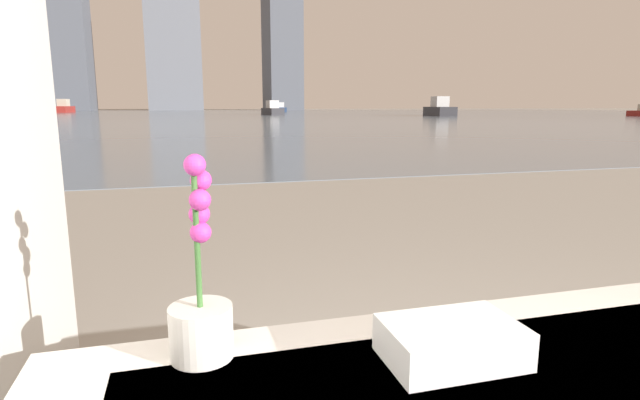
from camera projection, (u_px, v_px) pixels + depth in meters
potted_orchid at (201, 308)px, 1.03m from camera, size 0.13×0.13×0.43m
towel_stack at (451, 342)px, 1.03m from camera, size 0.28×0.18×0.08m
harbor_water at (186, 115)px, 59.08m from camera, size 180.00×110.00×0.01m
harbor_boat_1 at (272, 110)px, 57.02m from camera, size 1.98×4.50×1.63m
harbor_boat_2 at (280, 108)px, 84.20m from camera, size 1.49×4.20×1.57m
harbor_boat_3 at (64, 108)px, 76.00m from camera, size 2.24×5.52×2.02m
harbor_boat_4 at (440, 109)px, 51.60m from camera, size 2.62×5.51×1.98m
skyline_tower_1 at (61, 44)px, 103.35m from camera, size 10.80×10.16×27.12m
skyline_tower_2 at (174, 56)px, 109.55m from camera, size 11.32×12.56×23.55m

